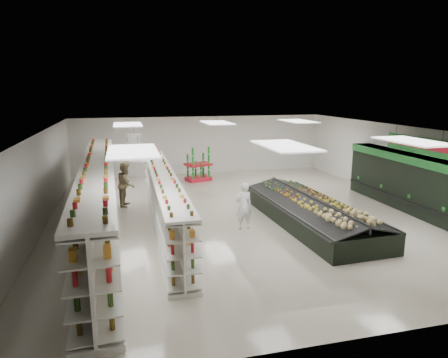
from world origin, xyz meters
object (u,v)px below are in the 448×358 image
object	(u,v)px
soda_endcap	(198,166)
shopper_background	(126,184)
produce_island	(310,211)
gondola_center	(163,201)
shopper_main	(244,206)
gondola_left	(100,201)

from	to	relation	value
soda_endcap	shopper_background	distance (m)	5.30
shopper_background	produce_island	bearing A→B (deg)	-109.90
produce_island	gondola_center	bearing A→B (deg)	166.60
produce_island	shopper_main	world-z (taller)	shopper_main
gondola_left	shopper_main	world-z (taller)	gondola_left
produce_island	shopper_main	bearing A→B (deg)	178.62
gondola_center	produce_island	distance (m)	5.18
gondola_left	shopper_main	xyz separation A→B (m)	(4.69, -0.88, -0.26)
shopper_background	gondola_left	bearing A→B (deg)	175.65
produce_island	shopper_background	bearing A→B (deg)	148.05
shopper_main	shopper_background	distance (m)	5.41
gondola_left	soda_endcap	bearing A→B (deg)	54.34
produce_island	shopper_main	xyz separation A→B (m)	(-2.44, 0.06, 0.35)
produce_island	soda_endcap	size ratio (longest dim) A/B	4.18
gondola_left	shopper_background	size ratio (longest dim) A/B	7.44
gondola_center	soda_endcap	world-z (taller)	gondola_center
gondola_left	shopper_background	distance (m)	3.10
shopper_background	gondola_center	bearing A→B (deg)	-143.46
gondola_left	gondola_center	distance (m)	2.13
produce_island	shopper_background	size ratio (longest dim) A/B	3.78
gondola_center	soda_endcap	distance (m)	6.96
shopper_main	gondola_center	bearing A→B (deg)	-30.78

